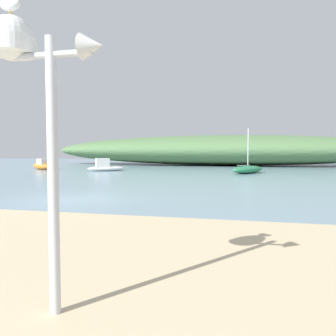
{
  "coord_description": "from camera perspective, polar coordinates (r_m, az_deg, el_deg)",
  "views": [
    {
      "loc": [
        6.85,
        -12.21,
        2.03
      ],
      "look_at": [
        3.0,
        4.58,
        1.11
      ],
      "focal_mm": 35.16,
      "sensor_mm": 36.0,
      "label": 1
    }
  ],
  "objects": [
    {
      "name": "distant_hill",
      "position": [
        45.91,
        9.61,
        3.06
      ],
      "size": [
        49.09,
        12.28,
        4.1
      ],
      "primitive_type": "ellipsoid",
      "color": "#517547",
      "rests_on": "ground"
    },
    {
      "name": "ground_plane",
      "position": [
        14.15,
        -16.28,
        -5.3
      ],
      "size": [
        120.0,
        120.0,
        0.0
      ],
      "primitive_type": "plane",
      "color": "#7A99A8"
    },
    {
      "name": "sailboat_far_right",
      "position": [
        29.86,
        13.66,
        -0.24
      ],
      "size": [
        3.49,
        4.28,
        3.96
      ],
      "color": "#287A4C",
      "rests_on": "ground"
    },
    {
      "name": "motorboat_west_reach",
      "position": [
        32.89,
        -10.88,
        0.24
      ],
      "size": [
        3.62,
        3.03,
        1.26
      ],
      "color": "white",
      "rests_on": "ground"
    },
    {
      "name": "motorboat_off_point",
      "position": [
        37.4,
        -21.0,
        0.45
      ],
      "size": [
        3.79,
        3.11,
        1.15
      ],
      "color": "orange",
      "rests_on": "ground"
    },
    {
      "name": "mast_structure",
      "position": [
        4.11,
        -23.39,
        15.79
      ],
      "size": [
        1.35,
        0.53,
        3.32
      ],
      "color": "silver",
      "rests_on": "beach_sand"
    },
    {
      "name": "seagull_on_radar",
      "position": [
        4.43,
        -25.81,
        24.35
      ],
      "size": [
        0.35,
        0.14,
        0.25
      ],
      "color": "orange",
      "rests_on": "mast_structure"
    }
  ]
}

